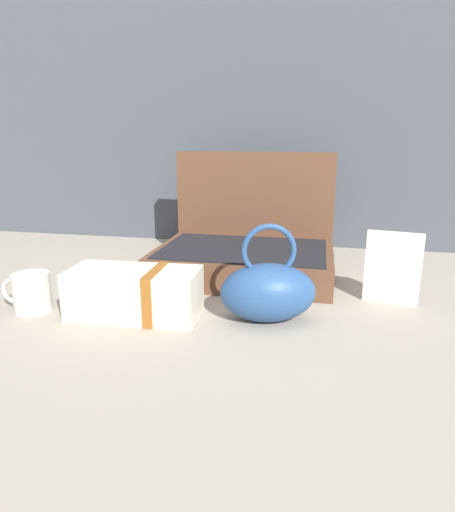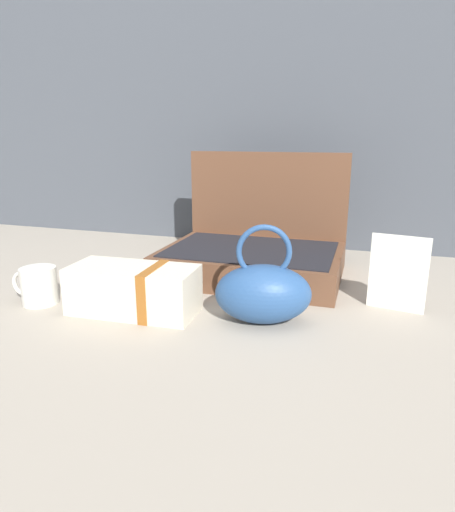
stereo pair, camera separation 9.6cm
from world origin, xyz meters
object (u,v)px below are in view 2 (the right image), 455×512
(open_suitcase, at_px, (254,249))
(coffee_mug, at_px, (38,285))
(info_card_left, at_px, (398,273))
(cream_toiletry_bag, at_px, (135,290))
(teal_pouch_handbag, at_px, (263,292))

(open_suitcase, relative_size, coffee_mug, 4.11)
(open_suitcase, bearing_deg, coffee_mug, -137.44)
(coffee_mug, xyz_separation_m, info_card_left, (0.75, 0.20, 0.04))
(cream_toiletry_bag, xyz_separation_m, coffee_mug, (-0.23, -0.02, -0.01))
(open_suitcase, xyz_separation_m, coffee_mug, (-0.40, -0.36, -0.03))
(teal_pouch_handbag, xyz_separation_m, coffee_mug, (-0.50, -0.05, -0.02))
(open_suitcase, height_order, cream_toiletry_bag, open_suitcase)
(teal_pouch_handbag, relative_size, cream_toiletry_bag, 0.79)
(coffee_mug, height_order, info_card_left, info_card_left)
(cream_toiletry_bag, bearing_deg, open_suitcase, 64.23)
(open_suitcase, bearing_deg, cream_toiletry_bag, -115.77)
(cream_toiletry_bag, distance_m, coffee_mug, 0.23)
(coffee_mug, bearing_deg, cream_toiletry_bag, 4.61)
(teal_pouch_handbag, distance_m, cream_toiletry_bag, 0.27)
(coffee_mug, bearing_deg, info_card_left, 14.76)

